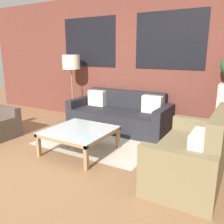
{
  "coord_description": "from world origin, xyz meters",
  "views": [
    {
      "loc": [
        2.37,
        -2.3,
        1.58
      ],
      "look_at": [
        0.34,
        1.23,
        0.55
      ],
      "focal_mm": 38.0,
      "sensor_mm": 36.0,
      "label": 1
    }
  ],
  "objects": [
    {
      "name": "couch_dark",
      "position": [
        0.1,
        1.95,
        0.28
      ],
      "size": [
        2.1,
        0.88,
        0.78
      ],
      "color": "#232328",
      "rests_on": "ground_plane"
    },
    {
      "name": "floor_lamp",
      "position": [
        -1.19,
        2.0,
        1.31
      ],
      "size": [
        0.4,
        0.4,
        1.52
      ],
      "color": "olive",
      "rests_on": "ground_plane"
    },
    {
      "name": "rug",
      "position": [
        0.13,
        1.18,
        0.0
      ],
      "size": [
        2.01,
        1.6,
        0.0
      ],
      "color": "beige",
      "rests_on": "ground_plane"
    },
    {
      "name": "settee_vintage",
      "position": [
        1.88,
        0.6,
        0.31
      ],
      "size": [
        0.8,
        1.48,
        0.92
      ],
      "color": "olive",
      "rests_on": "ground_plane"
    },
    {
      "name": "coffee_table",
      "position": [
        0.13,
        0.55,
        0.33
      ],
      "size": [
        0.98,
        0.98,
        0.38
      ],
      "color": "silver",
      "rests_on": "ground_plane"
    },
    {
      "name": "wall_back_brick",
      "position": [
        0.0,
        2.44,
        1.41
      ],
      "size": [
        8.4,
        0.09,
        2.8
      ],
      "color": "brown",
      "rests_on": "ground_plane"
    },
    {
      "name": "ground_plane",
      "position": [
        0.0,
        0.0,
        0.0
      ],
      "size": [
        16.0,
        16.0,
        0.0
      ],
      "primitive_type": "plane",
      "color": "#8E6642"
    }
  ]
}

